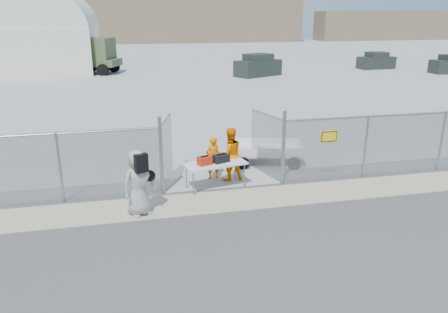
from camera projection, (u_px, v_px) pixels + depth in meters
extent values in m
plane|color=#3F3F3F|center=(239.00, 214.00, 12.48)|extent=(160.00, 160.00, 0.00)
cube|color=#A7A6A4|center=(150.00, 62.00, 51.42)|extent=(160.00, 80.00, 0.01)
cube|color=#BAAD8B|center=(231.00, 200.00, 13.40)|extent=(44.00, 1.60, 0.01)
cube|color=red|center=(205.00, 161.00, 13.94)|extent=(0.50, 0.42, 0.27)
cube|color=black|center=(221.00, 158.00, 14.19)|extent=(0.60, 0.48, 0.25)
imported|color=#FF7A00|center=(213.00, 158.00, 14.97)|extent=(0.63, 0.51, 1.51)
imported|color=#FF7A00|center=(230.00, 154.00, 14.77)|extent=(0.99, 0.83, 1.85)
imported|color=#9C9C9C|center=(139.00, 183.00, 12.21)|extent=(1.11, 0.95, 1.92)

